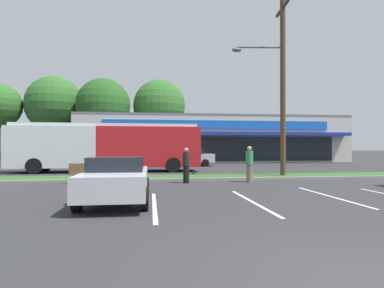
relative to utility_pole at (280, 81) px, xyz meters
name	(u,v)px	position (x,y,z in m)	size (l,w,h in m)	color
ground_plane	(373,288)	(-4.53, -13.84, -5.41)	(240.00, 240.00, 0.00)	#2D2D30
grass_median	(200,177)	(-4.53, 0.16, -5.35)	(56.00, 2.20, 0.12)	#2D5B23
curb_lip	(204,179)	(-4.53, -1.06, -5.35)	(56.00, 0.24, 0.12)	gray
parking_stripe_0	(154,205)	(-7.12, -7.88, -5.41)	(0.12, 4.80, 0.01)	silver
parking_stripe_1	(252,202)	(-4.07, -7.64, -5.41)	(0.12, 4.80, 0.01)	silver
parking_stripe_2	(330,196)	(-1.04, -6.90, -5.41)	(0.12, 4.80, 0.01)	silver
storefront_building	(210,139)	(-0.05, 21.47, -2.81)	(30.07, 11.97, 5.21)	#BCB7AD
tree_left	(54,105)	(-20.96, 31.63, 2.36)	(8.13, 8.13, 11.84)	#473323
tree_mid_left	(103,105)	(-13.70, 28.78, 2.01)	(7.39, 7.39, 11.13)	#473323
tree_mid	(159,106)	(-5.95, 30.45, 2.26)	(7.58, 7.58, 11.47)	#473323
utility_pole	(280,81)	(0.00, 0.00, 0.00)	(3.07, 2.40, 10.13)	#4C3826
city_bus	(108,146)	(-10.13, 5.27, -3.65)	(12.56, 2.92, 3.25)	#AD191E
bus_stop_bench	(87,173)	(-10.15, -1.83, -4.91)	(1.60, 0.45, 0.95)	brown
car_1	(117,178)	(-8.28, -7.18, -4.68)	(1.98, 4.43, 1.41)	#B7B7BC
car_2	(52,157)	(-15.57, 11.61, -4.62)	(4.75, 1.97, 1.53)	slate
car_4	(189,157)	(-3.91, 10.94, -4.61)	(4.45, 1.94, 1.58)	#B7B7BC
pedestrian_near_bench	(249,164)	(-2.47, -2.16, -4.54)	(0.35, 0.35, 1.75)	#726651
pedestrian_by_pole	(186,165)	(-5.56, -2.17, -4.57)	(0.34, 0.34, 1.67)	black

